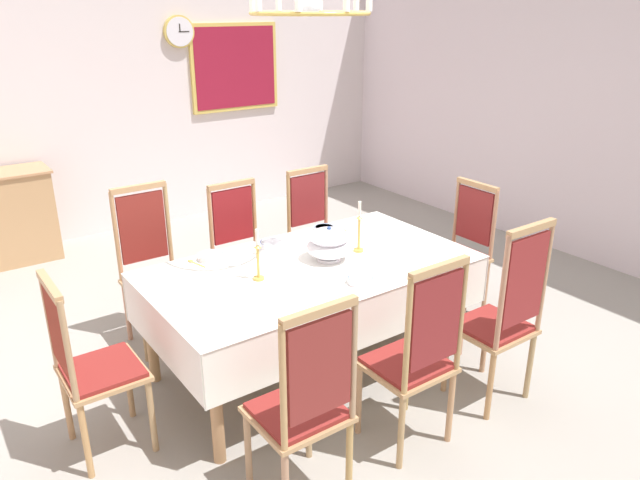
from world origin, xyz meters
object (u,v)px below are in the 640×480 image
chair_south_c (503,314)px  bowl_near_left (211,256)px  chair_north_a (152,266)px  candlestick_east (359,231)px  bowl_far_left (360,280)px  framed_painting (235,67)px  chandelier (310,11)px  chair_south_a (305,403)px  chair_head_west (89,363)px  bowl_far_right (273,244)px  spoon_secondary (333,226)px  mounted_clock (179,32)px  chair_head_east (461,247)px  spoon_primary (193,262)px  soup_tureen (329,244)px  chair_south_b (416,354)px  dining_table (311,275)px  candlestick_west (258,260)px  bowl_near_right (324,228)px  chair_north_b (242,248)px  chair_north_c (316,230)px

chair_south_c → bowl_near_left: size_ratio=7.07×
chair_north_a → candlestick_east: chair_north_a is taller
bowl_near_left → bowl_far_left: 1.04m
bowl_near_left → framed_painting: (1.85, 3.04, 0.89)m
bowl_near_left → chandelier: (0.50, -0.46, 1.53)m
chair_south_a → chair_south_c: bearing=-0.2°
chair_head_west → bowl_far_right: (1.41, 0.41, 0.24)m
spoon_secondary → mounted_clock: bearing=74.7°
chair_head_east → spoon_primary: 2.15m
chair_north_a → soup_tureen: size_ratio=3.93×
bowl_far_left → spoon_secondary: (0.47, 0.90, -0.02)m
chair_head_west → bowl_near_left: size_ratio=6.23×
chair_north_a → chair_south_b: chair_north_a is taller
bowl_far_left → chandelier: (-0.08, 0.41, 1.54)m
mounted_clock → chandelier: 3.57m
dining_table → candlestick_west: candlestick_west is taller
bowl_near_right → bowl_far_left: 0.95m
dining_table → candlestick_east: 0.46m
chair_head_west → chair_head_east: bearing=90.0°
chandelier → mounted_clock: bearing=78.8°
dining_table → chair_head_east: 1.47m
chair_north_a → spoon_secondary: 1.38m
soup_tureen → bowl_far_left: size_ratio=1.88×
chair_head_west → candlestick_east: candlestick_east is taller
chair_north_b → chair_head_west: size_ratio=1.00×
spoon_secondary → chandelier: 1.72m
chair_south_b → framed_painting: (1.35, 4.49, 1.10)m
chair_north_b → chandelier: (-0.01, -0.98, 1.77)m
chair_south_b → chair_north_b: size_ratio=1.08×
soup_tureen → mounted_clock: (0.55, 3.49, 1.21)m
chair_south_a → bowl_near_left: bearing=81.1°
chair_south_b → spoon_secondary: (0.54, 1.48, 0.19)m
chair_head_west → bowl_near_right: size_ratio=6.58×
chair_north_b → chair_head_west: 1.77m
chair_head_west → candlestick_west: 1.12m
dining_table → chair_south_c: chair_south_c is taller
mounted_clock → spoon_primary: bearing=-113.6°
chair_north_a → mounted_clock: size_ratio=3.47×
bowl_near_right → candlestick_west: bearing=-150.9°
bowl_near_left → bowl_far_right: bearing=-5.7°
dining_table → bowl_near_right: bowl_near_right is taller
chair_head_west → bowl_near_right: 1.97m
chair_south_c → candlestick_east: chair_south_c is taller
candlestick_west → mounted_clock: mounted_clock is taller
chair_south_b → framed_painting: bearing=73.3°
chair_south_a → framed_painting: framed_painting is taller
chandelier → chair_north_c: bearing=53.4°
chair_south_a → bowl_far_left: (0.81, 0.58, 0.21)m
chair_south_a → mounted_clock: (1.42, 4.48, 1.51)m
chair_north_b → framed_painting: framed_painting is taller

